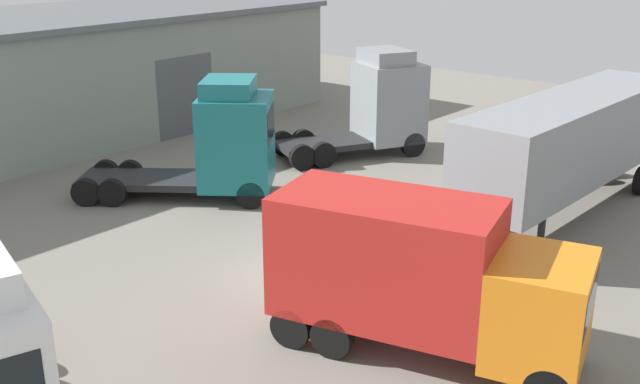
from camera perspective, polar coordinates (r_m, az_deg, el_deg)
The scene contains 6 objects.
ground_plane at distance 20.61m, azimuth -0.37°, elevation -6.15°, with size 60.00×60.00×0.00m, color slate.
container_trailer_blue at distance 25.30m, azimuth 18.73°, elevation 3.77°, with size 11.19×2.88×3.95m.
tractor_unit_teal at distance 26.00m, azimuth -7.48°, elevation 3.73°, with size 6.08×6.85×4.19m.
box_truck_orange at distance 16.32m, azimuth 7.67°, elevation -6.05°, with size 4.01×7.09×3.47m.
tractor_unit_grey at distance 31.35m, azimuth 4.57°, elevation 6.66°, with size 6.51×4.98×4.32m.
oil_drum at distance 22.72m, azimuth -1.04°, elevation -2.46°, with size 0.58×0.58×0.88m.
Camera 1 is at (-14.16, -12.10, 8.84)m, focal length 42.00 mm.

